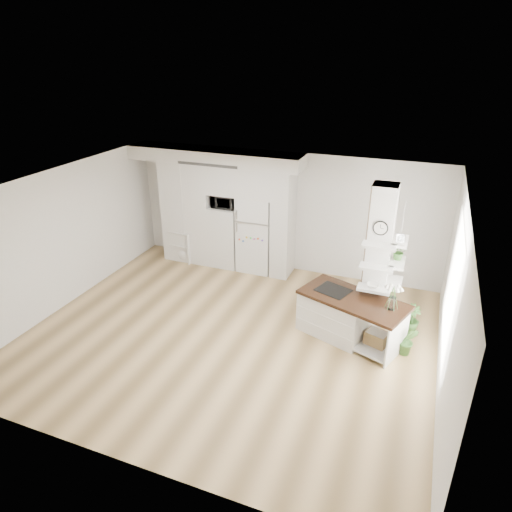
{
  "coord_description": "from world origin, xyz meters",
  "views": [
    {
      "loc": [
        2.92,
        -6.22,
        4.72
      ],
      "look_at": [
        0.15,
        0.9,
        1.2
      ],
      "focal_mm": 32.0,
      "sensor_mm": 36.0,
      "label": 1
    }
  ],
  "objects_px": {
    "refrigerator": "(257,234)",
    "floor_plant_a": "(408,341)",
    "bookshelf": "(183,247)",
    "kitchen_island": "(342,313)"
  },
  "relations": [
    {
      "from": "bookshelf",
      "to": "floor_plant_a",
      "type": "relative_size",
      "value": 1.4
    },
    {
      "from": "refrigerator",
      "to": "floor_plant_a",
      "type": "xyz_separation_m",
      "value": [
        3.52,
        -2.13,
        -0.61
      ]
    },
    {
      "from": "refrigerator",
      "to": "bookshelf",
      "type": "xyz_separation_m",
      "value": [
        -1.82,
        -0.19,
        -0.55
      ]
    },
    {
      "from": "kitchen_island",
      "to": "bookshelf",
      "type": "height_order",
      "value": "kitchen_island"
    },
    {
      "from": "refrigerator",
      "to": "bookshelf",
      "type": "bearing_deg",
      "value": -174.14
    },
    {
      "from": "bookshelf",
      "to": "floor_plant_a",
      "type": "bearing_deg",
      "value": -13.05
    },
    {
      "from": "refrigerator",
      "to": "kitchen_island",
      "type": "distance_m",
      "value": 3.09
    },
    {
      "from": "refrigerator",
      "to": "floor_plant_a",
      "type": "height_order",
      "value": "refrigerator"
    },
    {
      "from": "bookshelf",
      "to": "refrigerator",
      "type": "bearing_deg",
      "value": 12.79
    },
    {
      "from": "refrigerator",
      "to": "kitchen_island",
      "type": "bearing_deg",
      "value": -39.4
    }
  ]
}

